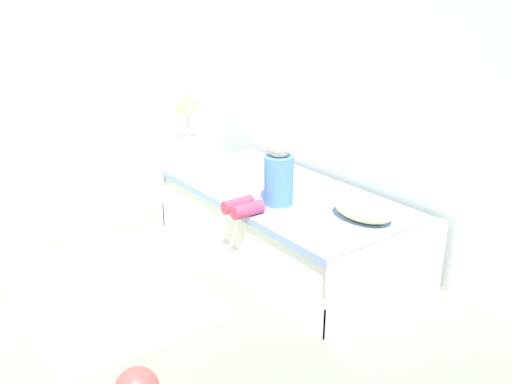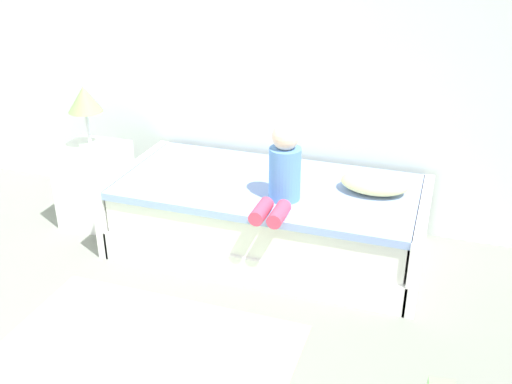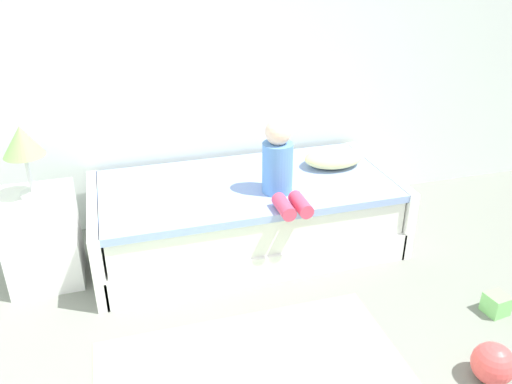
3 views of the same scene
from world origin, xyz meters
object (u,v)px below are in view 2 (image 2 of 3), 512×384
Objects in this scene: table_lamp at (85,102)px; bed at (268,217)px; child_figure at (283,172)px; pillow at (375,183)px; nightstand at (95,185)px.

bed is at bearing 0.90° from table_lamp.
child_figure reaches higher than pillow.
child_figure is (1.52, -0.21, 0.40)m from nightstand.
nightstand reaches higher than bed.
pillow is (2.04, 0.12, -0.37)m from table_lamp.
pillow is at bearing 8.22° from bed.
child_figure reaches higher than nightstand.
pillow is at bearing 3.40° from nightstand.
bed is 1.52m from table_lamp.
pillow is (2.04, 0.12, 0.26)m from nightstand.
bed is 4.80× the size of pillow.
child_figure is at bearing -7.79° from nightstand.
table_lamp is 1.02× the size of pillow.
table_lamp is 2.08m from pillow.
child_figure is 1.16× the size of pillow.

